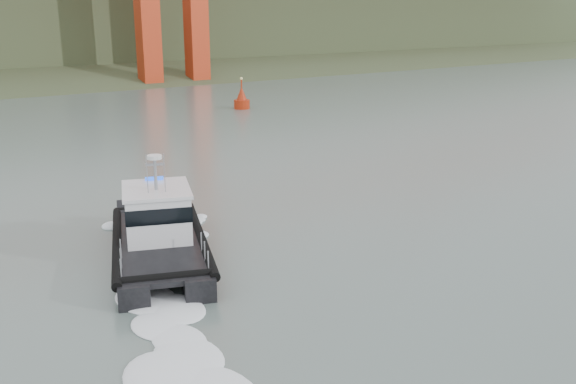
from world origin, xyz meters
name	(u,v)px	position (x,y,z in m)	size (l,w,h in m)	color
ground	(407,272)	(0.00, 0.00, 0.00)	(400.00, 400.00, 0.00)	slate
patrol_boat	(159,232)	(-8.66, 7.87, 1.31)	(7.25, 11.45, 5.23)	black
nav_buoy	(242,100)	(18.02, 46.83, 1.03)	(1.88, 1.88, 3.92)	#A4240B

